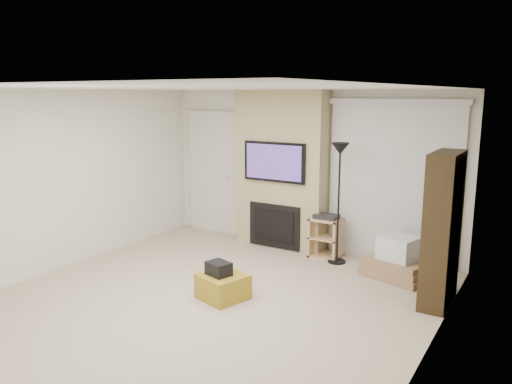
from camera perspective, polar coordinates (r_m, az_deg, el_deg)
The scene contains 15 objects.
floor at distance 6.05m, azimuth -6.08°, elevation -12.67°, with size 5.00×5.50×0.00m, color #BFAD94.
ceiling at distance 5.54m, azimuth -6.63°, elevation 11.72°, with size 5.00×5.50×0.00m, color white.
wall_back at distance 7.98m, azimuth 5.82°, elevation 2.55°, with size 5.00×2.50×0.00m, color white.
wall_left at distance 7.44m, azimuth -21.78°, elevation 1.17°, with size 5.50×2.50×0.00m, color white.
wall_right at distance 4.62m, azimuth 19.12°, elevation -4.41°, with size 5.50×2.50×0.00m, color white.
hvac_vent at distance 5.98m, azimuth 1.30°, elevation 11.72°, with size 0.35×0.18×0.01m, color silver.
ottoman at distance 6.15m, azimuth -3.79°, elevation -10.72°, with size 0.50×0.50×0.30m, color #A18321.
black_bag at distance 6.07m, azimuth -4.29°, elevation -8.71°, with size 0.28×0.22×0.16m, color black.
fireplace_wall at distance 7.95m, azimuth 2.88°, elevation 2.47°, with size 1.50×0.47×2.50m.
entry_door at distance 8.90m, azimuth -4.82°, elevation 2.19°, with size 1.02×0.11×2.14m.
vertical_blinds at distance 7.44m, azimuth 15.42°, elevation 1.76°, with size 1.98×0.10×2.37m.
floor_lamp at distance 7.18m, azimuth 9.54°, elevation 2.60°, with size 0.26×0.26×1.76m.
av_stand at distance 7.64m, azimuth 8.00°, elevation -4.84°, with size 0.45×0.38×0.66m.
box_stack at distance 7.04m, azimuth 15.89°, elevation -7.69°, with size 0.98×0.84×0.57m.
bookshelf at distance 6.16m, azimuth 20.51°, elevation -4.03°, with size 0.30×0.80×1.80m.
Camera 1 is at (3.40, -4.37, 2.44)m, focal length 35.00 mm.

